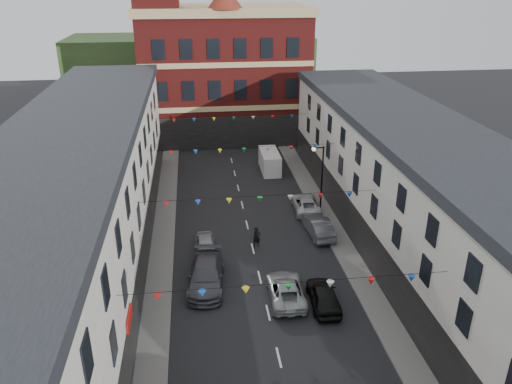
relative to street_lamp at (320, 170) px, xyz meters
name	(u,v)px	position (x,y,z in m)	size (l,w,h in m)	color
ground	(268,313)	(-6.55, -14.00, -3.90)	(160.00, 160.00, 0.00)	black
pavement_left	(157,301)	(-13.45, -12.00, -3.83)	(1.80, 64.00, 0.15)	#605E5B
pavement_right	(365,286)	(0.35, -12.00, -3.83)	(1.80, 64.00, 0.15)	#605E5B
terrace_left	(63,241)	(-18.33, -13.00, 1.44)	(8.40, 56.00, 10.70)	beige
terrace_right	(451,225)	(5.23, -13.00, 0.95)	(8.40, 56.00, 9.70)	silver
civic_building	(224,72)	(-6.55, 23.95, 4.23)	(20.60, 13.30, 18.50)	maroon
clock_tower	(158,17)	(-14.05, 21.00, 11.03)	(5.60, 5.60, 30.00)	maroon
distant_hill	(192,66)	(-10.55, 48.00, 1.10)	(40.00, 14.00, 10.00)	#2B4520
street_lamp	(320,170)	(0.00, 0.00, 0.00)	(1.10, 0.36, 6.00)	black
car_left_d	(206,275)	(-10.25, -10.54, -3.08)	(2.31, 5.69, 1.65)	#47484F
car_left_e	(206,246)	(-10.15, -6.20, -3.27)	(1.50, 3.73, 1.27)	#A0A3A8
car_right_d	(324,296)	(-2.95, -13.66, -3.18)	(1.71, 4.26, 1.45)	black
car_right_e	(318,226)	(-1.05, -4.44, -3.16)	(1.58, 4.54, 1.50)	#52555B
car_right_f	(306,203)	(-1.05, 0.18, -3.24)	(2.20, 4.78, 1.33)	silver
moving_car	(286,290)	(-5.19, -12.64, -3.23)	(2.22, 4.82, 1.34)	#9DA1A4
white_van	(270,161)	(-2.75, 10.32, -2.85)	(1.84, 4.78, 2.11)	white
pedestrian	(257,237)	(-6.21, -5.74, -3.07)	(0.61, 0.40, 1.68)	black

